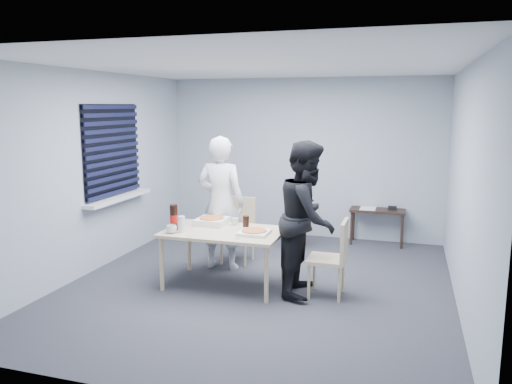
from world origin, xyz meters
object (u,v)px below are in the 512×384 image
(side_table, at_px, (377,214))
(stool, at_px, (294,223))
(chair_right, at_px, (335,253))
(mug_a, at_px, (171,229))
(mug_b, at_px, (235,221))
(soda_bottle, at_px, (174,218))
(backpack, at_px, (294,203))
(chair_far, at_px, (239,225))
(person_black, at_px, (307,218))
(person_white, at_px, (221,203))
(dining_table, at_px, (224,235))

(side_table, bearing_deg, stool, -153.42)
(chair_right, height_order, mug_a, chair_right)
(stool, distance_m, mug_b, 1.61)
(mug_b, bearing_deg, soda_bottle, -144.12)
(backpack, xyz_separation_m, mug_b, (-0.42, -1.50, 0.03))
(mug_a, bearing_deg, stool, 64.77)
(mug_a, relative_size, mug_b, 1.23)
(chair_far, bearing_deg, mug_a, -106.79)
(chair_right, bearing_deg, chair_far, 146.60)
(backpack, height_order, soda_bottle, soda_bottle)
(mug_a, bearing_deg, soda_bottle, 105.24)
(side_table, distance_m, stool, 1.34)
(side_table, relative_size, mug_b, 8.40)
(side_table, height_order, mug_b, mug_b)
(person_black, bearing_deg, chair_far, 51.21)
(chair_far, bearing_deg, stool, 53.54)
(chair_right, relative_size, person_white, 0.50)
(person_black, relative_size, soda_bottle, 5.73)
(person_white, height_order, side_table, person_white)
(chair_far, distance_m, chair_right, 1.77)
(backpack, height_order, mug_a, backpack)
(chair_far, distance_m, soda_bottle, 1.26)
(person_black, bearing_deg, dining_table, 94.22)
(mug_a, bearing_deg, side_table, 51.07)
(chair_right, bearing_deg, person_black, 171.17)
(backpack, relative_size, mug_a, 3.26)
(dining_table, bearing_deg, mug_a, -151.09)
(person_white, relative_size, soda_bottle, 5.73)
(side_table, xyz_separation_m, backpack, (-1.19, -0.61, 0.22))
(stool, bearing_deg, chair_right, -64.08)
(chair_far, height_order, person_black, person_black)
(chair_far, bearing_deg, chair_right, -33.40)
(person_white, distance_m, person_black, 1.37)
(chair_right, xyz_separation_m, person_white, (-1.59, 0.59, 0.37))
(chair_right, xyz_separation_m, mug_b, (-1.29, 0.28, 0.22))
(soda_bottle, bearing_deg, person_black, 7.89)
(side_table, relative_size, stool, 1.66)
(chair_far, bearing_deg, backpack, 53.13)
(dining_table, bearing_deg, chair_far, 98.60)
(chair_right, xyz_separation_m, side_table, (0.32, 2.39, -0.03))
(person_black, relative_size, mug_b, 17.70)
(stool, height_order, mug_b, mug_b)
(chair_right, distance_m, mug_b, 1.34)
(chair_right, distance_m, stool, 1.99)
(dining_table, xyz_separation_m, mug_a, (-0.54, -0.30, 0.11))
(soda_bottle, bearing_deg, dining_table, 14.00)
(mug_b, bearing_deg, person_white, 134.25)
(soda_bottle, bearing_deg, stool, 62.11)
(stool, bearing_deg, dining_table, -104.06)
(mug_a, bearing_deg, person_white, 73.43)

